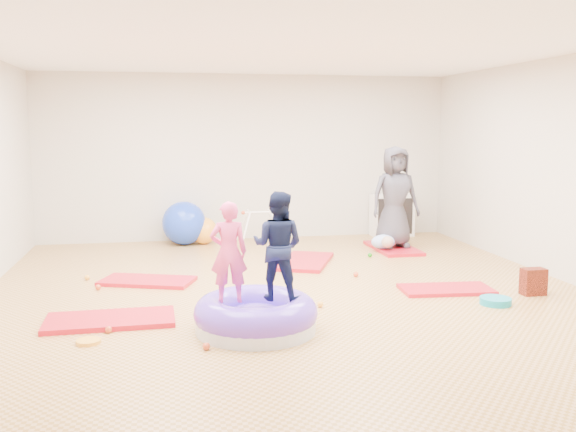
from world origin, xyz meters
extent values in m
cube|color=tan|center=(0.00, 0.00, 0.00)|extent=(7.00, 8.00, 0.01)
cube|color=white|center=(0.00, 0.00, 2.80)|extent=(7.00, 8.00, 0.01)
cube|color=beige|center=(0.00, 4.00, 1.40)|extent=(7.00, 0.01, 2.80)
cube|color=beige|center=(0.00, -4.00, 1.40)|extent=(7.00, 0.01, 2.80)
cube|color=red|center=(-1.96, -0.54, 0.03)|extent=(1.27, 0.65, 0.05)
cube|color=red|center=(-1.64, 1.05, 0.02)|extent=(1.25, 0.92, 0.05)
cube|color=red|center=(0.54, 1.80, 0.03)|extent=(1.06, 1.38, 0.05)
cube|color=red|center=(1.84, -0.03, 0.02)|extent=(1.10, 0.61, 0.04)
cube|color=red|center=(2.12, 2.53, 0.03)|extent=(0.61, 1.20, 0.05)
cylinder|color=silver|center=(-0.57, -1.07, 0.06)|extent=(1.14, 1.14, 0.13)
torus|color=#6139DB|center=(-0.57, -1.07, 0.18)|extent=(1.18, 1.18, 0.31)
ellipsoid|color=#6139DB|center=(-0.57, -1.07, 0.11)|extent=(0.63, 0.63, 0.28)
imported|color=#F84587|center=(-0.82, -1.05, 0.82)|extent=(0.35, 0.24, 0.96)
imported|color=#0F1635|center=(-0.35, -1.03, 0.86)|extent=(0.63, 0.58, 1.04)
imported|color=#3C3A44|center=(2.12, 2.53, 0.84)|extent=(0.80, 0.54, 1.58)
ellipsoid|color=#9EBBFF|center=(1.90, 2.39, 0.16)|extent=(0.39, 0.25, 0.22)
sphere|color=tan|center=(1.90, 2.21, 0.19)|extent=(0.18, 0.18, 0.18)
sphere|color=#D34C27|center=(-2.20, 0.81, 0.03)|extent=(0.07, 0.07, 0.07)
sphere|color=#1A8111|center=(1.57, 2.04, 0.03)|extent=(0.07, 0.07, 0.07)
sphere|color=#D34C27|center=(1.00, 0.87, 0.03)|extent=(0.07, 0.07, 0.07)
sphere|color=#FFAC30|center=(-2.39, 1.34, 0.03)|extent=(0.07, 0.07, 0.07)
sphere|color=#FFAC30|center=(0.22, -0.41, 0.03)|extent=(0.07, 0.07, 0.07)
sphere|color=#FFAC30|center=(-0.61, 0.38, 0.03)|extent=(0.07, 0.07, 0.07)
sphere|color=#D34C27|center=(-1.95, -0.87, 0.03)|extent=(0.07, 0.07, 0.07)
sphere|color=#D34C27|center=(-1.07, -1.51, 0.03)|extent=(0.07, 0.07, 0.07)
sphere|color=blue|center=(-1.10, 3.60, 0.36)|extent=(0.71, 0.71, 0.71)
sphere|color=#FFA12C|center=(-0.78, 3.60, 0.22)|extent=(0.44, 0.44, 0.44)
cylinder|color=white|center=(-0.14, 3.13, 0.29)|extent=(0.21, 0.21, 0.55)
cylinder|color=white|center=(-0.14, 3.60, 0.29)|extent=(0.21, 0.21, 0.55)
cylinder|color=white|center=(0.37, 3.13, 0.29)|extent=(0.21, 0.21, 0.55)
cylinder|color=white|center=(0.37, 3.60, 0.29)|extent=(0.21, 0.21, 0.55)
cylinder|color=white|center=(0.11, 3.37, 0.54)|extent=(0.54, 0.03, 0.03)
sphere|color=#D34C27|center=(-0.16, 3.37, 0.54)|extent=(0.06, 0.06, 0.06)
sphere|color=blue|center=(0.38, 3.37, 0.54)|extent=(0.06, 0.06, 0.06)
cube|color=white|center=(2.55, 3.80, 0.37)|extent=(0.73, 0.36, 0.73)
cube|color=black|center=(2.55, 3.63, 0.37)|extent=(0.63, 0.02, 0.63)
cube|color=white|center=(2.55, 3.75, 0.37)|extent=(0.02, 0.25, 0.65)
cube|color=white|center=(2.55, 3.75, 0.37)|extent=(0.65, 0.25, 0.02)
cylinder|color=#0F91B1|center=(2.12, -0.66, 0.04)|extent=(0.34, 0.34, 0.08)
cube|color=#A02E17|center=(2.75, -0.37, 0.15)|extent=(0.27, 0.17, 0.31)
cylinder|color=#FFAC30|center=(-2.10, -1.14, 0.02)|extent=(0.22, 0.22, 0.03)
camera|label=1|loc=(-1.38, -6.91, 1.93)|focal=40.00mm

